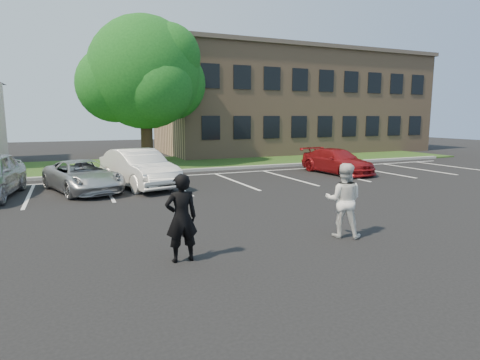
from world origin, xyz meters
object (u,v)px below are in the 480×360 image
(office_building, at_px, (292,103))
(tree, at_px, (146,76))
(man_white_shirt, at_px, (344,200))
(man_black_suit, at_px, (181,218))
(car_red_compact, at_px, (337,161))
(car_white_sedan, at_px, (139,168))
(car_silver_minivan, at_px, (83,176))

(office_building, bearing_deg, tree, -156.34)
(man_white_shirt, bearing_deg, man_black_suit, 39.13)
(car_red_compact, bearing_deg, tree, 131.26)
(office_building, xyz_separation_m, car_white_sedan, (-15.48, -13.73, -3.37))
(car_silver_minivan, bearing_deg, man_black_suit, -97.24)
(tree, distance_m, man_black_suit, 17.82)
(office_building, bearing_deg, car_red_compact, -111.21)
(man_white_shirt, height_order, car_red_compact, man_white_shirt)
(man_black_suit, bearing_deg, car_red_compact, -139.59)
(office_building, distance_m, car_red_compact, 15.06)
(man_black_suit, relative_size, car_red_compact, 0.41)
(office_building, xyz_separation_m, car_silver_minivan, (-17.68, -13.94, -3.54))
(car_silver_minivan, bearing_deg, car_red_compact, -15.33)
(car_white_sedan, bearing_deg, office_building, 27.13)
(man_white_shirt, xyz_separation_m, car_silver_minivan, (-5.58, 9.00, -0.29))
(car_silver_minivan, distance_m, car_red_compact, 12.39)
(man_black_suit, xyz_separation_m, car_red_compact, (10.87, 9.37, -0.27))
(tree, height_order, car_silver_minivan, tree)
(office_building, height_order, tree, tree)
(car_silver_minivan, bearing_deg, tree, 46.24)
(car_red_compact, bearing_deg, car_silver_minivan, 175.44)
(tree, relative_size, man_white_shirt, 4.83)
(car_red_compact, bearing_deg, office_building, 62.88)
(man_black_suit, bearing_deg, car_silver_minivan, -80.93)
(tree, height_order, car_white_sedan, tree)
(car_silver_minivan, xyz_separation_m, car_white_sedan, (2.20, 0.21, 0.17))
(man_white_shirt, relative_size, car_silver_minivan, 0.41)
(man_white_shirt, xyz_separation_m, car_red_compact, (6.80, 9.29, -0.27))
(office_building, height_order, car_silver_minivan, office_building)
(office_building, height_order, car_white_sedan, office_building)
(car_silver_minivan, height_order, car_red_compact, car_red_compact)
(car_white_sedan, bearing_deg, man_white_shirt, -84.29)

